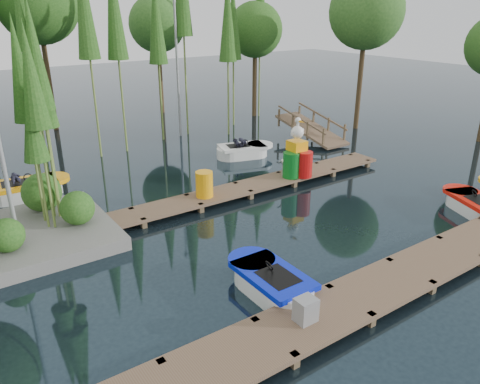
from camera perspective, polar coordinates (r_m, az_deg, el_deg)
ground_plane at (r=13.98m, az=-0.52°, el=-5.25°), size 90.00×90.00×0.00m
near_dock at (r=10.96m, az=13.18°, el=-12.87°), size 18.00×1.50×0.50m
far_dock at (r=16.29m, az=-2.56°, el=-0.31°), size 15.00×1.20×0.50m
tree_screen at (r=21.47m, az=-22.80°, el=19.62°), size 34.42×18.53×10.31m
lamp_rear at (r=24.06m, az=-7.75°, el=16.66°), size 0.30×0.30×7.25m
ramp at (r=23.90m, az=8.65°, el=7.63°), size 1.50×3.94×1.49m
boat_blue at (r=11.31m, az=3.81°, el=-10.97°), size 1.20×2.62×0.88m
boat_red at (r=17.22m, az=26.62°, el=-1.44°), size 1.91×2.69×0.83m
boat_yellow_far at (r=18.21m, az=-24.58°, el=0.31°), size 2.90×1.49×1.40m
boat_white_far at (r=21.03m, az=0.37°, el=5.02°), size 2.82×1.82×1.23m
utility_cabinet at (r=9.98m, az=8.01°, el=-14.04°), size 0.43×0.36×0.53m
yellow_barrel at (r=15.82m, az=-4.38°, el=0.95°), size 0.59×0.59×0.88m
drum_cluster at (r=17.88m, az=7.07°, el=4.07°), size 1.29×1.19×2.23m
seagull_post at (r=17.69m, az=5.32°, el=3.38°), size 0.45×0.24×0.72m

